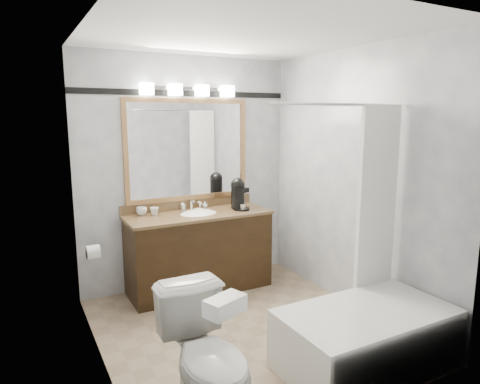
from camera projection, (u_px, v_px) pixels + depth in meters
name	position (u px, v px, depth m)	size (l,w,h in m)	color
room	(245.00, 191.00, 3.57)	(2.42, 2.62, 2.52)	gray
vanity	(199.00, 250.00, 4.59)	(1.53, 0.58, 0.97)	black
mirror	(188.00, 150.00, 4.64)	(1.40, 0.04, 1.10)	#B0804F
vanity_light_bar	(189.00, 90.00, 4.48)	(1.02, 0.14, 0.12)	silver
accent_stripe	(186.00, 93.00, 4.54)	(2.40, 0.01, 0.06)	black
bathtub	(367.00, 329.00, 3.22)	(1.30, 0.75, 1.96)	white
tp_roll	(93.00, 252.00, 3.71)	(0.12, 0.12, 0.11)	white
toilet	(208.00, 359.00, 2.61)	(0.45, 0.79, 0.80)	white
tissue_box	(225.00, 305.00, 2.32)	(0.23, 0.12, 0.09)	white
coffee_maker	(238.00, 193.00, 4.69)	(0.18, 0.23, 0.35)	black
cup_left	(142.00, 211.00, 4.42)	(0.11, 0.11, 0.09)	white
cup_right	(154.00, 211.00, 4.43)	(0.09, 0.09, 0.08)	white
soap_bottle_a	(183.00, 206.00, 4.66)	(0.04, 0.04, 0.09)	white
soap_bottle_b	(205.00, 204.00, 4.78)	(0.06, 0.06, 0.07)	white
soap_bar	(199.00, 209.00, 4.65)	(0.08, 0.05, 0.02)	beige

